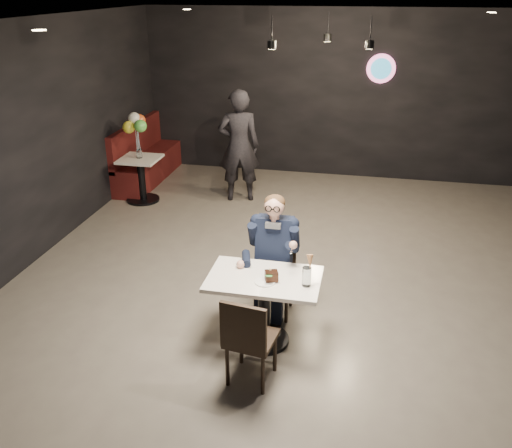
% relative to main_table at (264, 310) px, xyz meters
% --- Properties ---
extents(floor, '(9.00, 9.00, 0.00)m').
position_rel_main_table_xyz_m(floor, '(0.20, 0.97, -0.38)').
color(floor, slate).
rests_on(floor, ground).
extents(wall_sign, '(0.50, 0.06, 0.50)m').
position_rel_main_table_xyz_m(wall_sign, '(1.00, 5.44, 1.62)').
color(wall_sign, pink).
rests_on(wall_sign, floor).
extents(pendant_lights, '(1.40, 1.20, 0.36)m').
position_rel_main_table_xyz_m(pendant_lights, '(0.20, 2.97, 2.51)').
color(pendant_lights, black).
rests_on(pendant_lights, floor).
extents(main_table, '(1.10, 0.70, 0.75)m').
position_rel_main_table_xyz_m(main_table, '(0.00, 0.00, 0.00)').
color(main_table, white).
rests_on(main_table, floor).
extents(chair_far, '(0.42, 0.46, 0.92)m').
position_rel_main_table_xyz_m(chair_far, '(0.00, 0.55, 0.09)').
color(chair_far, black).
rests_on(chair_far, floor).
extents(chair_near, '(0.48, 0.52, 0.92)m').
position_rel_main_table_xyz_m(chair_near, '(0.00, -0.58, 0.09)').
color(chair_near, black).
rests_on(chair_near, floor).
extents(seated_man, '(0.60, 0.80, 1.44)m').
position_rel_main_table_xyz_m(seated_man, '(0.00, 0.55, 0.34)').
color(seated_man, black).
rests_on(seated_man, floor).
extents(dessert_plate, '(0.20, 0.20, 0.01)m').
position_rel_main_table_xyz_m(dessert_plate, '(0.03, -0.10, 0.38)').
color(dessert_plate, white).
rests_on(dessert_plate, main_table).
extents(cake_slice, '(0.15, 0.13, 0.09)m').
position_rel_main_table_xyz_m(cake_slice, '(0.08, -0.06, 0.43)').
color(cake_slice, black).
rests_on(cake_slice, dessert_plate).
extents(mint_leaf, '(0.07, 0.04, 0.01)m').
position_rel_main_table_xyz_m(mint_leaf, '(0.07, -0.12, 0.47)').
color(mint_leaf, '#2D8A37').
rests_on(mint_leaf, cake_slice).
extents(sundae_glass, '(0.08, 0.08, 0.19)m').
position_rel_main_table_xyz_m(sundae_glass, '(0.42, -0.07, 0.47)').
color(sundae_glass, silver).
rests_on(sundae_glass, main_table).
extents(wafer_cone, '(0.08, 0.08, 0.13)m').
position_rel_main_table_xyz_m(wafer_cone, '(0.44, -0.05, 0.62)').
color(wafer_cone, tan).
rests_on(wafer_cone, sundae_glass).
extents(booth_bench, '(0.53, 2.13, 1.07)m').
position_rel_main_table_xyz_m(booth_bench, '(-3.05, 4.42, 0.16)').
color(booth_bench, '#49120F').
rests_on(booth_bench, floor).
extents(side_table, '(0.62, 0.62, 0.78)m').
position_rel_main_table_xyz_m(side_table, '(-2.75, 3.42, 0.02)').
color(side_table, white).
rests_on(side_table, floor).
extents(balloon_vase, '(0.09, 0.09, 0.14)m').
position_rel_main_table_xyz_m(balloon_vase, '(-2.75, 3.42, 0.45)').
color(balloon_vase, silver).
rests_on(balloon_vase, side_table).
extents(balloon_bunch, '(0.36, 0.36, 0.60)m').
position_rel_main_table_xyz_m(balloon_bunch, '(-2.75, 3.42, 0.82)').
color(balloon_bunch, yellow).
rests_on(balloon_bunch, balloon_vase).
extents(passerby, '(0.77, 0.60, 1.85)m').
position_rel_main_table_xyz_m(passerby, '(-1.18, 3.84, 0.55)').
color(passerby, black).
rests_on(passerby, floor).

